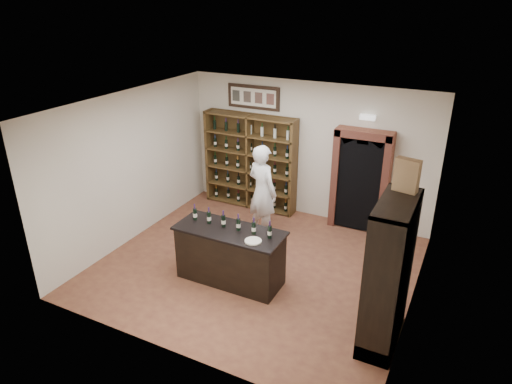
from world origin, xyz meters
TOP-DOWN VIEW (x-y plane):
  - floor at (0.00, 0.00)m, footprint 5.50×5.50m
  - ceiling at (0.00, 0.00)m, footprint 5.50×5.50m
  - wall_back at (0.00, 2.50)m, footprint 5.50×0.04m
  - wall_left at (-2.75, 0.00)m, footprint 0.04×5.00m
  - wall_right at (2.75, 0.00)m, footprint 0.04×5.00m
  - wine_shelf at (-1.30, 2.33)m, footprint 2.20×0.38m
  - framed_picture at (-1.30, 2.47)m, footprint 1.25×0.04m
  - arched_doorway at (1.25, 2.33)m, footprint 1.17×0.35m
  - emergency_light at (1.25, 2.42)m, footprint 0.30×0.10m
  - tasting_counter at (-0.20, -0.60)m, footprint 1.88×0.78m
  - counter_bottle_0 at (-0.92, -0.55)m, footprint 0.07×0.07m
  - counter_bottle_1 at (-0.63, -0.55)m, footprint 0.07×0.07m
  - counter_bottle_2 at (-0.34, -0.55)m, footprint 0.07×0.07m
  - counter_bottle_3 at (-0.06, -0.55)m, footprint 0.07×0.07m
  - counter_bottle_4 at (0.23, -0.55)m, footprint 0.07×0.07m
  - counter_bottle_5 at (0.52, -0.55)m, footprint 0.07×0.07m
  - side_cabinet at (2.52, -0.90)m, footprint 0.48×1.20m
  - shopkeeper at (-0.42, 1.12)m, footprint 0.83×0.69m
  - plate at (0.34, -0.78)m, footprint 0.27×0.27m
  - wine_crate at (2.50, -0.52)m, footprint 0.35×0.20m

SIDE VIEW (x-z plane):
  - floor at x=0.00m, z-range 0.00..0.00m
  - tasting_counter at x=-0.20m, z-range -0.01..0.99m
  - side_cabinet at x=2.52m, z-range -0.35..1.85m
  - shopkeeper at x=-0.42m, z-range 0.00..1.96m
  - plate at x=0.34m, z-range 1.00..1.02m
  - wine_shelf at x=-1.30m, z-range 0.00..2.20m
  - counter_bottle_0 at x=-0.92m, z-range 0.96..1.26m
  - counter_bottle_1 at x=-0.63m, z-range 0.96..1.26m
  - counter_bottle_2 at x=-0.34m, z-range 0.96..1.26m
  - counter_bottle_3 at x=-0.06m, z-range 0.96..1.26m
  - counter_bottle_4 at x=0.23m, z-range 0.96..1.26m
  - counter_bottle_5 at x=0.52m, z-range 0.96..1.26m
  - arched_doorway at x=1.25m, z-range 0.05..2.22m
  - wall_back at x=0.00m, z-range 0.00..3.00m
  - wall_left at x=-2.75m, z-range 0.00..3.00m
  - wall_right at x=2.75m, z-range 0.00..3.00m
  - emergency_light at x=1.25m, z-range 2.35..2.45m
  - wine_crate at x=2.50m, z-range 2.20..2.66m
  - framed_picture at x=-1.30m, z-range 2.29..2.81m
  - ceiling at x=0.00m, z-range 3.00..3.00m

